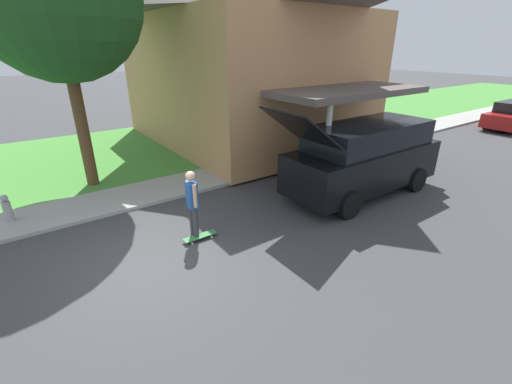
{
  "coord_description": "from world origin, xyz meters",
  "views": [
    {
      "loc": [
        6.31,
        -1.72,
        4.26
      ],
      "look_at": [
        -0.05,
        2.84,
        0.9
      ],
      "focal_mm": 24.0,
      "sensor_mm": 36.0,
      "label": 1
    }
  ],
  "objects_px": {
    "skateboarder": "(192,202)",
    "fire_hydrant": "(7,209)",
    "suv_parked": "(364,157)",
    "skateboard": "(200,236)"
  },
  "relations": [
    {
      "from": "skateboarder",
      "to": "fire_hydrant",
      "type": "xyz_separation_m",
      "value": [
        -3.4,
        -3.55,
        -0.5
      ]
    },
    {
      "from": "suv_parked",
      "to": "fire_hydrant",
      "type": "distance_m",
      "value": 9.82
    },
    {
      "from": "suv_parked",
      "to": "skateboarder",
      "type": "distance_m",
      "value": 5.45
    },
    {
      "from": "suv_parked",
      "to": "skateboard",
      "type": "relative_size",
      "value": 7.15
    },
    {
      "from": "skateboarder",
      "to": "fire_hydrant",
      "type": "distance_m",
      "value": 4.94
    },
    {
      "from": "skateboarder",
      "to": "suv_parked",
      "type": "bearing_deg",
      "value": 84.41
    },
    {
      "from": "suv_parked",
      "to": "skateboarder",
      "type": "xyz_separation_m",
      "value": [
        -0.53,
        -5.42,
        -0.23
      ]
    },
    {
      "from": "suv_parked",
      "to": "fire_hydrant",
      "type": "bearing_deg",
      "value": -113.65
    },
    {
      "from": "skateboard",
      "to": "fire_hydrant",
      "type": "xyz_separation_m",
      "value": [
        -3.52,
        -3.62,
        0.37
      ]
    },
    {
      "from": "suv_parked",
      "to": "skateboard",
      "type": "bearing_deg",
      "value": -94.32
    }
  ]
}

